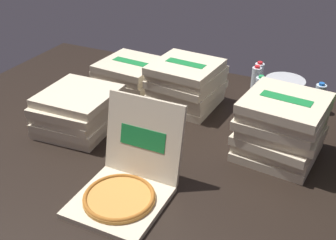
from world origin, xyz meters
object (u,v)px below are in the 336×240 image
open_pizza_box (127,180)px  pizza_stack_center_far (281,127)px  pizza_stack_right_mid (186,84)px  ice_bucket (284,90)px  water_bottle_2 (268,101)px  pizza_stack_left_near (77,111)px  water_bottle_0 (259,76)px  water_bottle_6 (256,80)px  water_bottle_1 (260,90)px  pizza_stack_left_mid (130,74)px  water_bottle_3 (319,98)px  water_bottle_4 (285,102)px  water_bottle_5 (300,105)px

open_pizza_box → pizza_stack_center_far: open_pizza_box is taller
pizza_stack_right_mid → pizza_stack_center_far: bearing=-24.8°
ice_bucket → water_bottle_2: bearing=-103.4°
pizza_stack_left_near → pizza_stack_right_mid: 0.75m
water_bottle_0 → water_bottle_6: 0.08m
pizza_stack_center_far → water_bottle_1: 0.60m
pizza_stack_left_near → water_bottle_1: bearing=41.9°
water_bottle_6 → water_bottle_0: bearing=90.8°
pizza_stack_left_mid → pizza_stack_center_far: (1.17, -0.40, 0.07)m
water_bottle_0 → water_bottle_3: same height
water_bottle_4 → ice_bucket: bearing=103.4°
water_bottle_2 → water_bottle_5: size_ratio=1.00×
water_bottle_2 → water_bottle_1: bearing=124.7°
pizza_stack_left_near → pizza_stack_left_mid: bearing=91.5°
open_pizza_box → water_bottle_2: 1.16m
pizza_stack_left_mid → ice_bucket: pizza_stack_left_mid is taller
ice_bucket → water_bottle_2: size_ratio=1.30×
pizza_stack_left_mid → water_bottle_4: 1.11m
open_pizza_box → pizza_stack_left_near: bearing=145.3°
water_bottle_1 → water_bottle_6: (-0.07, 0.16, 0.00)m
ice_bucket → water_bottle_0: 0.25m
water_bottle_4 → water_bottle_2: bearing=-160.5°
open_pizza_box → water_bottle_5: 1.27m
pizza_stack_center_far → pizza_stack_left_near: 1.19m
pizza_stack_right_mid → water_bottle_2: bearing=10.2°
water_bottle_3 → water_bottle_2: bearing=-148.3°
open_pizza_box → pizza_stack_left_mid: open_pizza_box is taller
pizza_stack_left_near → water_bottle_5: bearing=31.3°
ice_bucket → water_bottle_0: bearing=148.9°
ice_bucket → water_bottle_3: bearing=-12.6°
pizza_stack_right_mid → pizza_stack_left_mid: bearing=171.2°
water_bottle_4 → water_bottle_5: size_ratio=1.00×
pizza_stack_left_near → ice_bucket: size_ratio=1.68×
pizza_stack_center_far → water_bottle_3: pizza_stack_center_far is taller
water_bottle_0 → water_bottle_2: bearing=-66.5°
pizza_stack_left_near → water_bottle_5: pizza_stack_left_near is taller
pizza_stack_left_mid → water_bottle_1: water_bottle_1 is taller
water_bottle_0 → water_bottle_4: bearing=-51.4°
pizza_stack_left_near → ice_bucket: pizza_stack_left_near is taller
open_pizza_box → water_bottle_1: 1.25m
pizza_stack_left_near → water_bottle_3: size_ratio=2.19×
pizza_stack_center_far → water_bottle_3: 0.62m
ice_bucket → water_bottle_1: size_ratio=1.30×
ice_bucket → water_bottle_4: size_ratio=1.30×
open_pizza_box → water_bottle_5: bearing=61.7°
pizza_stack_center_far → water_bottle_6: size_ratio=2.34×
pizza_stack_left_mid → water_bottle_4: (1.11, 0.06, -0.00)m
pizza_stack_center_far → water_bottle_0: bearing=112.6°
water_bottle_4 → water_bottle_5: 0.09m
open_pizza_box → pizza_stack_center_far: bearing=49.2°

